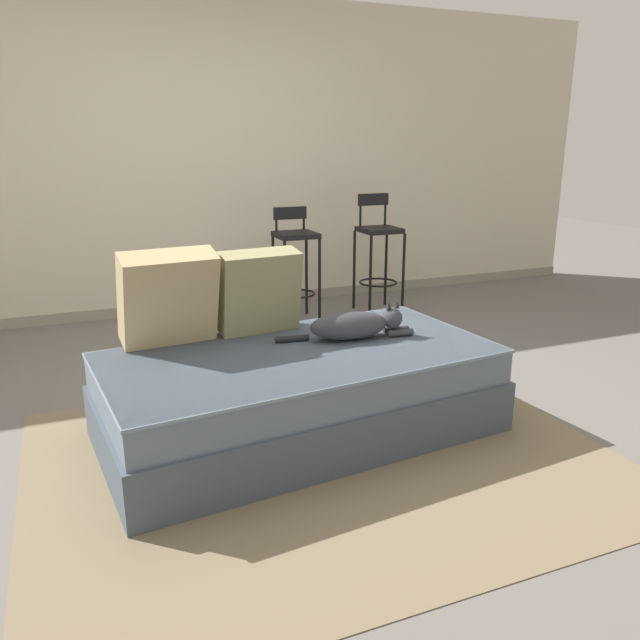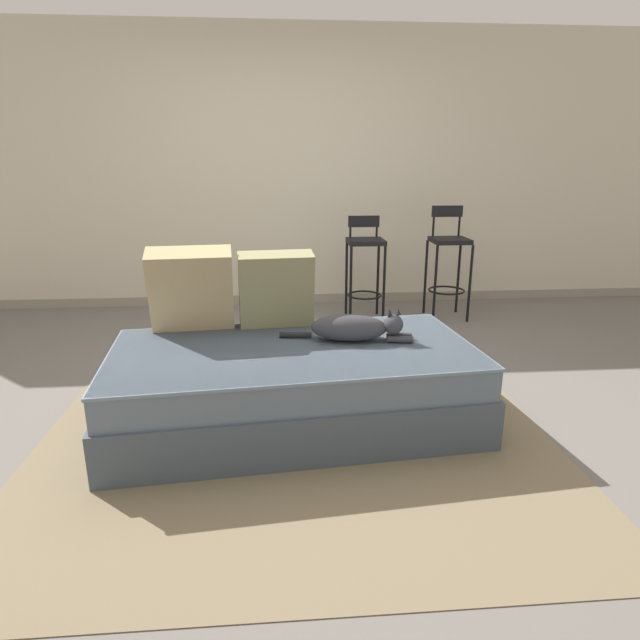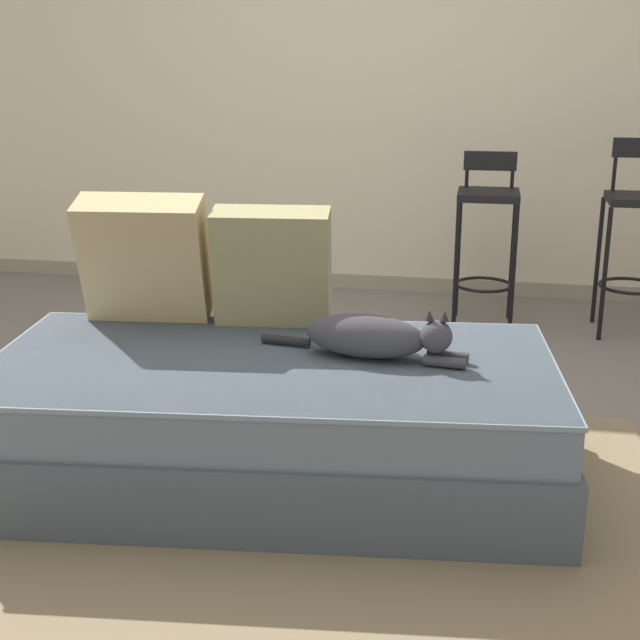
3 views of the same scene
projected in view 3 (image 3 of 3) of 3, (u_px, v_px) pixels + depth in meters
ground_plane at (297, 431)px, 3.54m from camera, size 16.00×16.00×0.00m
wall_back_panel at (373, 75)px, 5.27m from camera, size 8.00×0.10×2.60m
wall_baseboard_trim at (369, 282)px, 5.59m from camera, size 8.00×0.02×0.09m
area_rug at (252, 518)px, 2.88m from camera, size 2.65×2.10×0.01m
couch at (272, 418)px, 3.10m from camera, size 2.04×1.18×0.44m
throw_pillow_corner at (145, 258)px, 3.38m from camera, size 0.50×0.34×0.50m
throw_pillow_middle at (272, 266)px, 3.35m from camera, size 0.46×0.26×0.46m
cat at (374, 337)px, 3.03m from camera, size 0.74×0.22×0.19m
bar_stool_near_window at (487, 223)px, 4.73m from camera, size 0.32×0.32×0.93m
bar_stool_by_doorway at (636, 227)px, 4.60m from camera, size 0.34×0.34×1.01m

